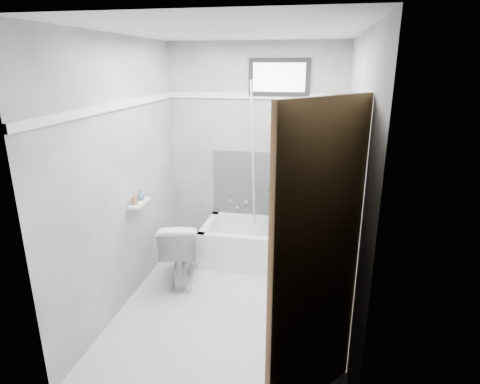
% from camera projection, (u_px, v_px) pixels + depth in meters
% --- Properties ---
extents(floor, '(2.60, 2.60, 0.00)m').
position_uv_depth(floor, '(233.00, 304.00, 3.77)').
color(floor, silver).
rests_on(floor, ground).
extents(ceiling, '(2.60, 2.60, 0.00)m').
position_uv_depth(ceiling, '(231.00, 30.00, 3.04)').
color(ceiling, silver).
rests_on(ceiling, floor).
extents(wall_back, '(2.00, 0.02, 2.40)m').
position_uv_depth(wall_back, '(256.00, 151.00, 4.62)').
color(wall_back, slate).
rests_on(wall_back, floor).
extents(wall_front, '(2.00, 0.02, 2.40)m').
position_uv_depth(wall_front, '(183.00, 248.00, 2.19)').
color(wall_front, slate).
rests_on(wall_front, floor).
extents(wall_left, '(0.02, 2.60, 2.40)m').
position_uv_depth(wall_left, '(123.00, 176.00, 3.59)').
color(wall_left, slate).
rests_on(wall_left, floor).
extents(wall_right, '(0.02, 2.60, 2.40)m').
position_uv_depth(wall_right, '(353.00, 189.00, 3.23)').
color(wall_right, slate).
rests_on(wall_right, floor).
extents(bathtub, '(1.50, 0.70, 0.42)m').
position_uv_depth(bathtub, '(270.00, 244.00, 4.54)').
color(bathtub, white).
rests_on(bathtub, floor).
extents(office_chair, '(0.68, 0.68, 1.16)m').
position_uv_depth(office_chair, '(299.00, 205.00, 4.35)').
color(office_chair, slate).
rests_on(office_chair, bathtub).
extents(toilet, '(0.53, 0.75, 0.66)m').
position_uv_depth(toilet, '(181.00, 251.00, 4.11)').
color(toilet, silver).
rests_on(toilet, floor).
extents(door, '(0.78, 0.78, 2.00)m').
position_uv_depth(door, '(365.00, 296.00, 2.10)').
color(door, brown).
rests_on(door, floor).
extents(window, '(0.66, 0.04, 0.40)m').
position_uv_depth(window, '(279.00, 77.00, 4.31)').
color(window, black).
rests_on(window, wall_back).
extents(backerboard, '(1.50, 0.02, 0.78)m').
position_uv_depth(backerboard, '(276.00, 185.00, 4.69)').
color(backerboard, '#4C4C4F').
rests_on(backerboard, wall_back).
extents(trim_back, '(2.00, 0.02, 0.06)m').
position_uv_depth(trim_back, '(256.00, 96.00, 4.42)').
color(trim_back, white).
rests_on(trim_back, wall_back).
extents(trim_left, '(0.02, 2.60, 0.06)m').
position_uv_depth(trim_left, '(118.00, 106.00, 3.40)').
color(trim_left, white).
rests_on(trim_left, wall_left).
extents(pole, '(0.02, 0.42, 1.91)m').
position_uv_depth(pole, '(253.00, 169.00, 4.44)').
color(pole, silver).
rests_on(pole, bathtub).
extents(shelf, '(0.10, 0.32, 0.02)m').
position_uv_depth(shelf, '(140.00, 203.00, 3.80)').
color(shelf, white).
rests_on(shelf, wall_left).
extents(soap_bottle_a, '(0.06, 0.06, 0.10)m').
position_uv_depth(soap_bottle_a, '(134.00, 199.00, 3.70)').
color(soap_bottle_a, '#9D764E').
rests_on(soap_bottle_a, shelf).
extents(soap_bottle_b, '(0.10, 0.10, 0.10)m').
position_uv_depth(soap_bottle_b, '(141.00, 195.00, 3.84)').
color(soap_bottle_b, slate).
rests_on(soap_bottle_b, shelf).
extents(faucet, '(0.26, 0.10, 0.16)m').
position_uv_depth(faucet, '(238.00, 204.00, 4.83)').
color(faucet, silver).
rests_on(faucet, wall_back).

